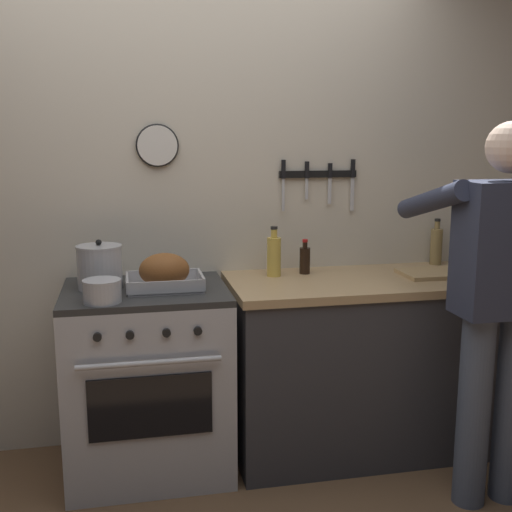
{
  "coord_description": "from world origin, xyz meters",
  "views": [
    {
      "loc": [
        -0.29,
        -1.92,
        1.6
      ],
      "look_at": [
        0.28,
        0.85,
        1.06
      ],
      "focal_mm": 44.33,
      "sensor_mm": 36.0,
      "label": 1
    }
  ],
  "objects": [
    {
      "name": "bottle_vinegar",
      "position": [
        1.37,
        1.23,
        1.01
      ],
      "size": [
        0.06,
        0.06,
        0.25
      ],
      "color": "#997F4C",
      "rests_on": "counter_block"
    },
    {
      "name": "cutting_board",
      "position": [
        1.25,
        0.98,
        0.91
      ],
      "size": [
        0.36,
        0.24,
        0.02
      ],
      "primitive_type": "cube",
      "color": "tan",
      "rests_on": "counter_block"
    },
    {
      "name": "person_cook",
      "position": [
        1.24,
        0.42,
        0.95
      ],
      "size": [
        0.51,
        0.63,
        1.66
      ],
      "rotation": [
        0.0,
        0.0,
        1.35
      ],
      "color": "#4C566B",
      "rests_on": "ground"
    },
    {
      "name": "bottle_soy_sauce",
      "position": [
        0.6,
        1.15,
        0.97
      ],
      "size": [
        0.05,
        0.05,
        0.18
      ],
      "color": "black",
      "rests_on": "counter_block"
    },
    {
      "name": "bottle_cooking_oil",
      "position": [
        0.43,
        1.13,
        1.01
      ],
      "size": [
        0.07,
        0.07,
        0.25
      ],
      "color": "gold",
      "rests_on": "counter_block"
    },
    {
      "name": "stock_pot",
      "position": [
        -0.42,
        1.04,
        1.0
      ],
      "size": [
        0.21,
        0.21,
        0.23
      ],
      "color": "#B7B7BC",
      "rests_on": "stove"
    },
    {
      "name": "saucepan",
      "position": [
        -0.41,
        0.77,
        0.95
      ],
      "size": [
        0.16,
        0.16,
        0.1
      ],
      "color": "#B7B7BC",
      "rests_on": "stove"
    },
    {
      "name": "counter_block",
      "position": [
        1.2,
        0.99,
        0.45
      ],
      "size": [
        2.03,
        0.65,
        0.9
      ],
      "color": "#38383D",
      "rests_on": "ground"
    },
    {
      "name": "stove",
      "position": [
        -0.22,
        0.99,
        0.45
      ],
      "size": [
        0.76,
        0.67,
        0.9
      ],
      "color": "#BCBCC1",
      "rests_on": "ground"
    },
    {
      "name": "roasting_pan",
      "position": [
        -0.13,
        0.96,
        0.98
      ],
      "size": [
        0.35,
        0.26,
        0.17
      ],
      "color": "#B7B7BC",
      "rests_on": "stove"
    },
    {
      "name": "wall_back",
      "position": [
        0.0,
        1.35,
        1.3
      ],
      "size": [
        6.0,
        0.13,
        2.6
      ],
      "color": "beige",
      "rests_on": "ground"
    }
  ]
}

